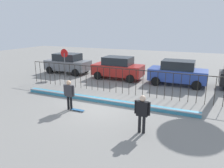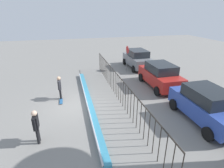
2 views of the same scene
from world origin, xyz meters
TOP-DOWN VIEW (x-y plane):
  - ground_plane at (0.00, 0.00)m, footprint 60.00×60.00m
  - bowl_coping_ledge at (0.00, 0.88)m, footprint 11.00×0.40m
  - perimeter_fence at (0.00, 2.94)m, footprint 14.04×0.04m
  - skateboarder at (-1.11, -0.90)m, footprint 0.67×0.25m
  - skateboard at (-0.65, -0.89)m, footprint 0.80×0.20m
  - camera_operator at (3.19, -1.84)m, footprint 0.68×0.25m
  - parked_car_gray at (-6.77, 6.98)m, footprint 4.30×2.12m
  - parked_car_red at (-1.43, 6.76)m, footprint 4.30×2.12m
  - parked_car_blue at (3.53, 6.81)m, footprint 4.30×2.12m
  - stop_sign at (-6.06, 5.56)m, footprint 0.76×0.07m

SIDE VIEW (x-z plane):
  - ground_plane at x=0.00m, z-range 0.00..0.00m
  - skateboard at x=-0.65m, z-range 0.02..0.10m
  - bowl_coping_ledge at x=0.00m, z-range -0.01..0.25m
  - parked_car_gray at x=-6.77m, z-range 0.02..1.92m
  - parked_car_red at x=-1.43m, z-range 0.02..1.92m
  - parked_car_blue at x=3.53m, z-range 0.02..1.92m
  - skateboarder at x=-1.11m, z-range 0.16..1.82m
  - camera_operator at x=3.19m, z-range 0.17..1.85m
  - perimeter_fence at x=0.00m, z-range 0.21..1.93m
  - stop_sign at x=-6.06m, z-range 0.37..2.87m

